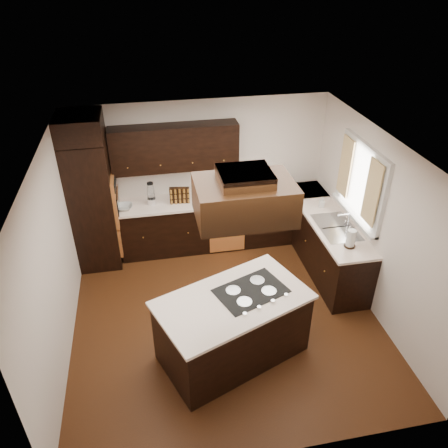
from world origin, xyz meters
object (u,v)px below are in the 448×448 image
(oven_column, at_px, (93,204))
(range_hood, at_px, (244,200))
(island, at_px, (232,328))
(spice_rack, at_px, (180,195))

(oven_column, bearing_deg, range_hood, -50.26)
(oven_column, distance_m, island, 3.03)
(range_hood, bearing_deg, spice_rack, 102.54)
(range_hood, bearing_deg, island, -132.42)
(oven_column, height_order, range_hood, range_hood)
(oven_column, bearing_deg, spice_rack, 2.22)
(oven_column, height_order, spice_rack, oven_column)
(range_hood, xyz_separation_m, spice_rack, (-0.51, 2.31, -1.11))
(range_hood, distance_m, spice_rack, 2.61)
(island, height_order, spice_rack, spice_rack)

